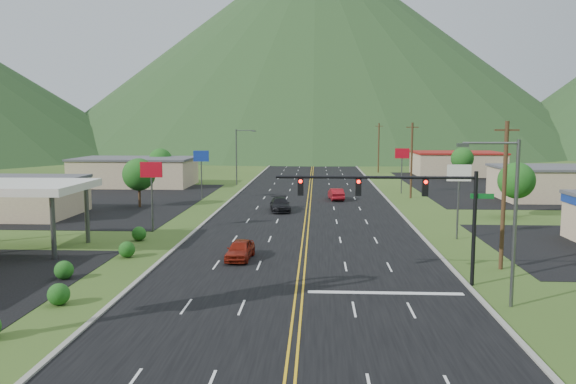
{
  "coord_description": "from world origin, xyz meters",
  "views": [
    {
      "loc": [
        0.98,
        -19.89,
        9.78
      ],
      "look_at": [
        -1.27,
        23.72,
        4.5
      ],
      "focal_mm": 35.0,
      "sensor_mm": 36.0,
      "label": 1
    }
  ],
  "objects_px": {
    "streetlight_east": "(509,212)",
    "car_dark_mid": "(280,205)",
    "streetlight_west": "(238,153)",
    "gas_canopy": "(19,188)",
    "car_red_near": "(240,250)",
    "traffic_signal": "(408,198)",
    "car_red_far": "(336,194)"
  },
  "relations": [
    {
      "from": "streetlight_west",
      "to": "gas_canopy",
      "type": "height_order",
      "value": "streetlight_west"
    },
    {
      "from": "streetlight_west",
      "to": "gas_canopy",
      "type": "distance_m",
      "value": 49.1
    },
    {
      "from": "gas_canopy",
      "to": "car_dark_mid",
      "type": "height_order",
      "value": "gas_canopy"
    },
    {
      "from": "streetlight_east",
      "to": "car_red_near",
      "type": "distance_m",
      "value": 19.01
    },
    {
      "from": "traffic_signal",
      "to": "car_red_near",
      "type": "distance_m",
      "value": 13.25
    },
    {
      "from": "gas_canopy",
      "to": "car_red_far",
      "type": "distance_m",
      "value": 39.95
    },
    {
      "from": "car_dark_mid",
      "to": "streetlight_east",
      "type": "bearing_deg",
      "value": -74.37
    },
    {
      "from": "traffic_signal",
      "to": "car_red_near",
      "type": "height_order",
      "value": "traffic_signal"
    },
    {
      "from": "gas_canopy",
      "to": "car_red_near",
      "type": "bearing_deg",
      "value": -7.47
    },
    {
      "from": "car_red_far",
      "to": "car_red_near",
      "type": "bearing_deg",
      "value": 69.71
    },
    {
      "from": "traffic_signal",
      "to": "car_dark_mid",
      "type": "bearing_deg",
      "value": 108.59
    },
    {
      "from": "traffic_signal",
      "to": "car_red_far",
      "type": "bearing_deg",
      "value": 94.44
    },
    {
      "from": "streetlight_west",
      "to": "gas_canopy",
      "type": "xyz_separation_m",
      "value": [
        -10.32,
        -48.0,
        -0.31
      ]
    },
    {
      "from": "streetlight_east",
      "to": "car_dark_mid",
      "type": "relative_size",
      "value": 1.75
    },
    {
      "from": "car_dark_mid",
      "to": "traffic_signal",
      "type": "bearing_deg",
      "value": -79.48
    },
    {
      "from": "streetlight_east",
      "to": "car_dark_mid",
      "type": "height_order",
      "value": "streetlight_east"
    },
    {
      "from": "car_red_near",
      "to": "streetlight_east",
      "type": "bearing_deg",
      "value": -27.6
    },
    {
      "from": "traffic_signal",
      "to": "car_red_far",
      "type": "height_order",
      "value": "traffic_signal"
    },
    {
      "from": "streetlight_east",
      "to": "gas_canopy",
      "type": "distance_m",
      "value": 35.28
    },
    {
      "from": "streetlight_east",
      "to": "streetlight_west",
      "type": "relative_size",
      "value": 1.0
    },
    {
      "from": "traffic_signal",
      "to": "streetlight_east",
      "type": "bearing_deg",
      "value": -40.39
    },
    {
      "from": "traffic_signal",
      "to": "streetlight_west",
      "type": "bearing_deg",
      "value": 107.97
    },
    {
      "from": "streetlight_east",
      "to": "car_red_near",
      "type": "xyz_separation_m",
      "value": [
        -15.72,
        9.71,
        -4.47
      ]
    },
    {
      "from": "car_red_near",
      "to": "car_dark_mid",
      "type": "relative_size",
      "value": 0.81
    },
    {
      "from": "streetlight_west",
      "to": "gas_canopy",
      "type": "bearing_deg",
      "value": -102.13
    },
    {
      "from": "traffic_signal",
      "to": "car_red_near",
      "type": "bearing_deg",
      "value": 152.6
    },
    {
      "from": "gas_canopy",
      "to": "car_red_near",
      "type": "distance_m",
      "value": 18.09
    },
    {
      "from": "streetlight_east",
      "to": "car_dark_mid",
      "type": "bearing_deg",
      "value": 113.71
    },
    {
      "from": "streetlight_east",
      "to": "car_dark_mid",
      "type": "distance_m",
      "value": 35.89
    },
    {
      "from": "car_red_far",
      "to": "gas_canopy",
      "type": "bearing_deg",
      "value": 43.59
    },
    {
      "from": "car_red_far",
      "to": "streetlight_east",
      "type": "bearing_deg",
      "value": 93.75
    },
    {
      "from": "car_red_near",
      "to": "car_red_far",
      "type": "distance_m",
      "value": 33.74
    }
  ]
}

